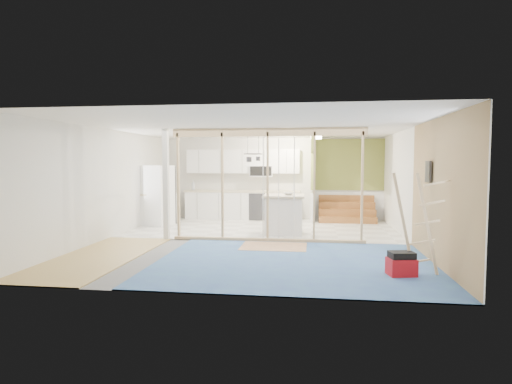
# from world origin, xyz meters

# --- Properties ---
(room) EXTENTS (7.01, 8.01, 2.61)m
(room) POSITION_xyz_m (0.00, 0.00, 1.30)
(room) COLOR slate
(room) RESTS_ON ground
(floor_overlays) EXTENTS (7.00, 8.00, 0.03)m
(floor_overlays) POSITION_xyz_m (0.07, 0.06, 0.01)
(floor_overlays) COLOR silver
(floor_overlays) RESTS_ON room
(stud_frame) EXTENTS (4.66, 0.14, 2.60)m
(stud_frame) POSITION_xyz_m (-0.24, -0.00, 1.59)
(stud_frame) COLOR tan
(stud_frame) RESTS_ON room
(base_cabinets) EXTENTS (4.45, 2.24, 0.93)m
(base_cabinets) POSITION_xyz_m (-1.61, 3.36, 0.47)
(base_cabinets) COLOR white
(base_cabinets) RESTS_ON room
(upper_cabinets) EXTENTS (3.60, 0.41, 0.85)m
(upper_cabinets) POSITION_xyz_m (-0.84, 3.82, 1.82)
(upper_cabinets) COLOR white
(upper_cabinets) RESTS_ON room
(green_partition) EXTENTS (2.25, 1.51, 2.60)m
(green_partition) POSITION_xyz_m (2.04, 3.66, 0.94)
(green_partition) COLOR olive
(green_partition) RESTS_ON room
(pot_rack) EXTENTS (0.52, 0.52, 0.72)m
(pot_rack) POSITION_xyz_m (-0.31, 1.89, 2.00)
(pot_rack) COLOR black
(pot_rack) RESTS_ON room
(sheathing_panel) EXTENTS (0.02, 4.00, 2.60)m
(sheathing_panel) POSITION_xyz_m (3.48, -2.00, 1.30)
(sheathing_panel) COLOR #A97C5C
(sheathing_panel) RESTS_ON room
(electrical_panel) EXTENTS (0.04, 0.30, 0.40)m
(electrical_panel) POSITION_xyz_m (3.43, -1.40, 1.65)
(electrical_panel) COLOR #37383D
(electrical_panel) RESTS_ON room
(ceiling_light) EXTENTS (0.32, 0.32, 0.08)m
(ceiling_light) POSITION_xyz_m (1.40, 3.00, 2.54)
(ceiling_light) COLOR #FFEABF
(ceiling_light) RESTS_ON room
(fridge) EXTENTS (0.91, 0.88, 1.73)m
(fridge) POSITION_xyz_m (-3.11, 2.10, 0.87)
(fridge) COLOR white
(fridge) RESTS_ON room
(island) EXTENTS (1.04, 1.04, 1.00)m
(island) POSITION_xyz_m (0.60, 1.10, 0.50)
(island) COLOR white
(island) RESTS_ON room
(bowl) EXTENTS (0.31, 0.31, 0.06)m
(bowl) POSITION_xyz_m (0.71, 1.03, 1.03)
(bowl) COLOR silver
(bowl) RESTS_ON island
(soap_bottle_a) EXTENTS (0.15, 0.15, 0.33)m
(soap_bottle_a) POSITION_xyz_m (-2.50, 3.67, 1.10)
(soap_bottle_a) COLOR #AAB1BD
(soap_bottle_a) RESTS_ON base_cabinets
(soap_bottle_b) EXTENTS (0.08, 0.08, 0.17)m
(soap_bottle_b) POSITION_xyz_m (0.70, 3.68, 1.02)
(soap_bottle_b) COLOR silver
(soap_bottle_b) RESTS_ON base_cabinets
(toolbox) EXTENTS (0.48, 0.39, 0.40)m
(toolbox) POSITION_xyz_m (2.74, -2.67, 0.19)
(toolbox) COLOR red
(toolbox) RESTS_ON room
(ladder) EXTENTS (0.89, 0.04, 1.65)m
(ladder) POSITION_xyz_m (3.01, -2.56, 0.84)
(ladder) COLOR beige
(ladder) RESTS_ON room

